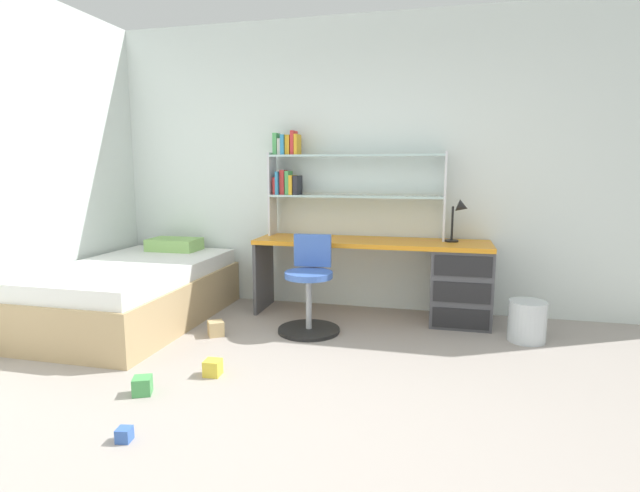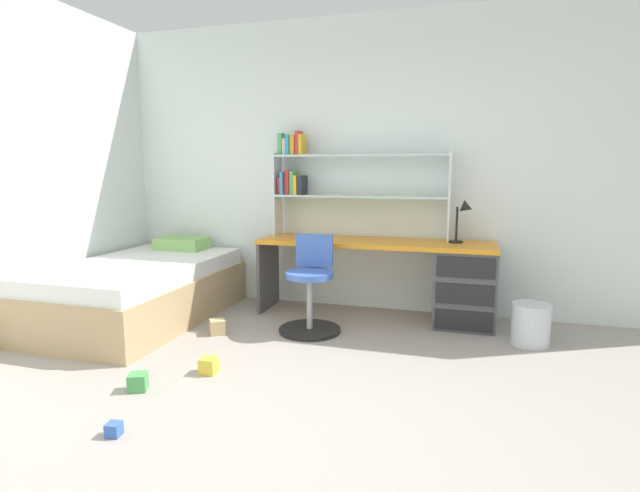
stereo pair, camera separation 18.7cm
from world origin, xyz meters
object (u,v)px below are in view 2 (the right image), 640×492
(desk_lamp, at_px, (464,214))
(toy_block_natural_0, at_px, (217,327))
(waste_bin, at_px, (531,324))
(toy_block_yellow_3, at_px, (209,366))
(bed_platform, at_px, (141,290))
(toy_block_green_1, at_px, (138,382))
(toy_block_blue_2, at_px, (114,429))
(desk, at_px, (438,278))
(bookshelf_hutch, at_px, (333,176))
(swivel_chair, at_px, (310,294))

(desk_lamp, distance_m, toy_block_natural_0, 2.31)
(waste_bin, bearing_deg, desk_lamp, 142.08)
(toy_block_yellow_3, bearing_deg, bed_platform, 142.70)
(toy_block_green_1, bearing_deg, toy_block_blue_2, -65.96)
(desk, xyz_separation_m, toy_block_natural_0, (-1.72, -0.85, -0.35))
(waste_bin, bearing_deg, toy_block_green_1, -147.28)
(waste_bin, xyz_separation_m, toy_block_natural_0, (-2.46, -0.47, -0.10))
(desk, height_order, desk_lamp, desk_lamp)
(desk, relative_size, toy_block_yellow_3, 20.00)
(bookshelf_hutch, bearing_deg, bed_platform, -152.11)
(swivel_chair, distance_m, toy_block_natural_0, 0.82)
(desk_lamp, xyz_separation_m, waste_bin, (0.53, -0.42, -0.81))
(waste_bin, xyz_separation_m, toy_block_yellow_3, (-2.13, -1.20, -0.11))
(desk, relative_size, toy_block_natural_0, 17.59)
(bookshelf_hutch, relative_size, bed_platform, 0.86)
(toy_block_natural_0, height_order, toy_block_green_1, toy_block_natural_0)
(toy_block_blue_2, bearing_deg, waste_bin, 42.80)
(toy_block_natural_0, bearing_deg, bookshelf_hutch, 54.39)
(desk_lamp, bearing_deg, swivel_chair, -154.24)
(toy_block_natural_0, distance_m, toy_block_yellow_3, 0.80)
(waste_bin, height_order, toy_block_yellow_3, waste_bin)
(desk_lamp, bearing_deg, toy_block_yellow_3, -134.64)
(swivel_chair, xyz_separation_m, bed_platform, (-1.57, -0.13, -0.05))
(desk, distance_m, toy_block_green_1, 2.59)
(toy_block_green_1, bearing_deg, desk_lamp, 46.22)
(desk, height_order, toy_block_yellow_3, desk)
(toy_block_natural_0, bearing_deg, bed_platform, 168.70)
(toy_block_natural_0, xyz_separation_m, toy_block_blue_2, (0.25, -1.57, -0.03))
(waste_bin, distance_m, toy_block_yellow_3, 2.45)
(bed_platform, bearing_deg, desk, 14.65)
(desk, bearing_deg, toy_block_natural_0, -153.85)
(bed_platform, xyz_separation_m, toy_block_yellow_3, (1.19, -0.90, -0.22))
(desk_lamp, distance_m, toy_block_green_1, 2.88)
(swivel_chair, bearing_deg, waste_bin, 5.50)
(desk_lamp, height_order, toy_block_blue_2, desk_lamp)
(bed_platform, relative_size, toy_block_blue_2, 27.44)
(desk, height_order, toy_block_natural_0, desk)
(swivel_chair, height_order, toy_block_green_1, swivel_chair)
(bed_platform, distance_m, toy_block_natural_0, 0.90)
(swivel_chair, distance_m, bed_platform, 1.58)
(desk, xyz_separation_m, bookshelf_hutch, (-1.00, 0.16, 0.88))
(waste_bin, relative_size, toy_block_natural_0, 2.70)
(toy_block_green_1, bearing_deg, waste_bin, 32.72)
(waste_bin, distance_m, toy_block_green_1, 2.89)
(toy_block_green_1, distance_m, toy_block_blue_2, 0.53)
(swivel_chair, height_order, toy_block_natural_0, swivel_chair)
(desk, relative_size, bookshelf_hutch, 1.28)
(toy_block_green_1, relative_size, toy_block_blue_2, 1.52)
(bookshelf_hutch, xyz_separation_m, toy_block_green_1, (-0.69, -2.09, -1.24))
(waste_bin, relative_size, toy_block_blue_2, 4.62)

